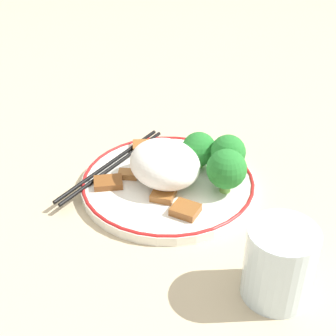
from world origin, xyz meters
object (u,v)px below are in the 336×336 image
object	(u,v)px
broccoli_back_center	(228,153)
drinking_glass	(279,263)
plate	(168,183)
broccoli_back_right	(199,149)
chopsticks	(112,164)
broccoli_back_left	(227,169)

from	to	relation	value
broccoli_back_center	drinking_glass	size ratio (longest dim) A/B	0.71
plate	broccoli_back_right	bearing A→B (deg)	-89.44
broccoli_back_center	chopsticks	distance (m)	0.17
broccoli_back_right	drinking_glass	xyz separation A→B (m)	(-0.22, 0.09, 0.00)
plate	broccoli_back_center	distance (m)	0.09
broccoli_back_left	chopsticks	world-z (taller)	broccoli_back_left
broccoli_back_left	chopsticks	xyz separation A→B (m)	(0.15, 0.09, -0.03)
drinking_glass	chopsticks	bearing A→B (deg)	1.75
plate	broccoli_back_center	world-z (taller)	broccoli_back_center
plate	chopsticks	world-z (taller)	chopsticks
broccoli_back_right	chopsticks	world-z (taller)	broccoli_back_right
broccoli_back_center	plate	bearing A→B (deg)	61.31
plate	broccoli_back_left	distance (m)	0.09
plate	broccoli_back_center	xyz separation A→B (m)	(-0.04, -0.07, 0.04)
plate	broccoli_back_right	world-z (taller)	broccoli_back_right
broccoli_back_left	broccoli_back_right	xyz separation A→B (m)	(0.07, -0.01, -0.01)
drinking_glass	broccoli_back_left	bearing A→B (deg)	-26.37
broccoli_back_left	broccoli_back_right	world-z (taller)	broccoli_back_left
broccoli_back_left	broccoli_back_center	xyz separation A→B (m)	(0.03, -0.03, 0.00)
broccoli_back_left	chopsticks	size ratio (longest dim) A/B	0.28
broccoli_back_right	broccoli_back_left	bearing A→B (deg)	169.34
broccoli_back_right	drinking_glass	distance (m)	0.24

